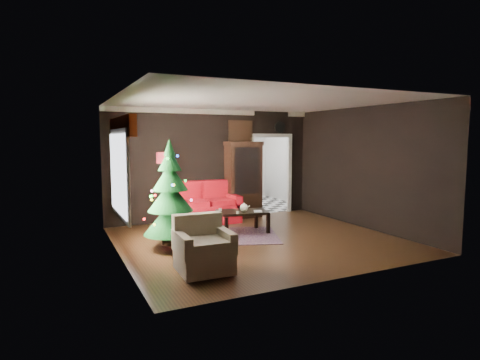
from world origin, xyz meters
name	(u,v)px	position (x,y,z in m)	size (l,w,h in m)	color
floor	(259,240)	(0.00, 0.00, 0.00)	(5.50, 5.50, 0.00)	black
ceiling	(260,101)	(0.00, 0.00, 2.80)	(5.50, 5.50, 0.00)	white
wall_back	(213,165)	(0.00, 2.50, 1.40)	(5.50, 5.50, 0.00)	black
wall_front	(341,185)	(0.00, -2.50, 1.40)	(5.50, 5.50, 0.00)	black
wall_left	(118,178)	(-2.75, 0.00, 1.40)	(5.50, 5.50, 0.00)	black
wall_right	(364,168)	(2.75, 0.00, 1.40)	(5.50, 5.50, 0.00)	black
doorway	(270,175)	(1.70, 2.50, 1.05)	(1.10, 0.10, 2.10)	white
left_window	(119,174)	(-2.71, 0.20, 1.45)	(0.05, 1.60, 1.40)	white
valance	(122,127)	(-2.63, 0.20, 2.27)	(0.12, 2.10, 0.35)	maroon
kitchen_floor	(246,205)	(1.70, 4.00, 0.00)	(3.00, 3.00, 0.00)	white
kitchen_window	(228,149)	(1.70, 5.45, 1.70)	(0.70, 0.06, 0.70)	white
rug	(227,236)	(-0.46, 0.57, 0.01)	(2.13, 1.55, 0.01)	#291E26
loveseat	(205,203)	(-0.40, 2.05, 0.50)	(1.70, 0.90, 1.00)	maroon
curio_cabinet	(243,181)	(0.75, 2.27, 0.95)	(0.90, 0.45, 1.90)	black
floor_lamp	(164,193)	(-1.49, 1.82, 0.83)	(0.31, 0.31, 1.86)	black
christmas_tree	(170,194)	(-1.81, 0.11, 1.05)	(1.00, 1.00, 1.92)	#133718
armchair	(204,244)	(-1.72, -1.42, 0.46)	(0.83, 0.83, 0.84)	beige
coffee_table	(242,222)	(-0.06, 0.66, 0.25)	(1.08, 0.65, 0.49)	black
teapot	(244,207)	(-0.07, 0.55, 0.59)	(0.20, 0.20, 0.19)	white
cup_a	(220,210)	(-0.49, 0.87, 0.53)	(0.07, 0.07, 0.06)	silver
cup_b	(238,213)	(-0.29, 0.40, 0.52)	(0.06, 0.06, 0.05)	beige
book	(254,207)	(0.11, 0.44, 0.61)	(0.17, 0.02, 0.23)	gray
wall_clock	(280,127)	(1.95, 2.45, 2.38)	(0.32, 0.32, 0.06)	white
painting	(240,132)	(0.75, 2.46, 2.25)	(0.62, 0.05, 0.52)	#B07D4E
kitchen_counter	(231,186)	(1.70, 5.20, 0.45)	(1.80, 0.60, 0.90)	silver
kitchen_table	(242,195)	(1.40, 3.70, 0.38)	(0.70, 0.70, 0.75)	brown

